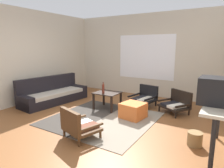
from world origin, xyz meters
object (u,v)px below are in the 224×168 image
couch (53,94)px  armchair_by_window (144,97)px  coffee_table (107,96)px  clay_vase (221,92)px  armchair_striped_foreground (78,125)px  glass_bottle (103,89)px  wicker_basket (195,139)px  console_shelf (218,109)px  armchair_corner (176,103)px  ottoman_orange (133,111)px  crt_television (220,91)px

couch → armchair_by_window: size_ratio=2.81×
coffee_table → clay_vase: size_ratio=2.09×
couch → armchair_by_window: (2.46, 1.08, 0.02)m
armchair_striped_foreground → glass_bottle: size_ratio=2.48×
clay_vase → wicker_basket: (-0.30, -0.09, -0.83)m
console_shelf → armchair_corner: bearing=120.5°
clay_vase → armchair_by_window: bearing=140.0°
coffee_table → armchair_corner: bearing=21.8°
armchair_by_window → glass_bottle: (-0.76, -0.93, 0.33)m
glass_bottle → wicker_basket: bearing=-17.4°
ottoman_orange → console_shelf: bearing=-23.8°
crt_television → wicker_basket: crt_television is taller
armchair_by_window → crt_television: size_ratio=1.38×
armchair_corner → coffee_table: bearing=-158.2°
armchair_corner → crt_television: (0.97, -1.79, 0.78)m
console_shelf → clay_vase: (0.00, 0.22, 0.22)m
ottoman_orange → crt_television: crt_television is taller
armchair_by_window → clay_vase: bearing=-40.0°
armchair_striped_foreground → console_shelf: bearing=17.8°
couch → armchair_corner: bearing=15.7°
ottoman_orange → wicker_basket: bearing=-23.8°
couch → armchair_corner: couch is taller
wicker_basket → clay_vase: bearing=16.5°
armchair_striped_foreground → console_shelf: (2.14, 0.69, 0.47)m
wicker_basket → couch: bearing=171.8°
coffee_table → wicker_basket: coffee_table is taller
armchair_by_window → wicker_basket: armchair_by_window is taller
coffee_table → wicker_basket: 2.48m
wicker_basket → armchair_striped_foreground: bearing=-156.0°
clay_vase → glass_bottle: size_ratio=1.03×
coffee_table → ottoman_orange: size_ratio=1.26×
ottoman_orange → crt_television: size_ratio=0.93×
glass_bottle → wicker_basket: size_ratio=1.21×
console_shelf → clay_vase: bearing=90.0°
armchair_corner → glass_bottle: (-1.67, -0.79, 0.33)m
ottoman_orange → glass_bottle: 0.99m
couch → armchair_by_window: bearing=23.7°
coffee_table → glass_bottle: 0.26m
glass_bottle → couch: bearing=-174.8°
crt_television → clay_vase: 0.36m
console_shelf → wicker_basket: bearing=156.1°
ottoman_orange → console_shelf: (1.74, -0.77, 0.55)m
crt_television → wicker_basket: size_ratio=2.22×
console_shelf → armchair_by_window: bearing=136.3°
couch → armchair_striped_foreground: 2.61m
armchair_striped_foreground → glass_bottle: bearing=107.9°
crt_television → armchair_by_window: bearing=134.3°
armchair_corner → crt_television: crt_television is taller
coffee_table → wicker_basket: bearing=-20.7°
couch → wicker_basket: couch is taller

